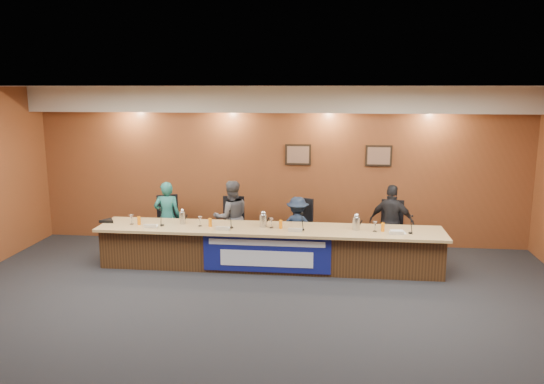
{
  "coord_description": "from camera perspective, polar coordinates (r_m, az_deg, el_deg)",
  "views": [
    {
      "loc": [
        1.07,
        -6.63,
        3.2
      ],
      "look_at": [
        0.01,
        2.7,
        1.32
      ],
      "focal_mm": 35.0,
      "sensor_mm": 36.0,
      "label": 1
    }
  ],
  "objects": [
    {
      "name": "floor",
      "position": [
        7.44,
        -2.52,
        -14.18
      ],
      "size": [
        10.0,
        10.0,
        0.0
      ],
      "primitive_type": "plane",
      "color": "black",
      "rests_on": "ground"
    },
    {
      "name": "ceiling",
      "position": [
        6.72,
        -2.76,
        11.29
      ],
      "size": [
        10.0,
        8.0,
        0.04
      ],
      "primitive_type": "cube",
      "color": "silver",
      "rests_on": "wall_back"
    },
    {
      "name": "wall_back",
      "position": [
        10.81,
        0.7,
        2.78
      ],
      "size": [
        10.0,
        0.04,
        3.2
      ],
      "primitive_type": "cube",
      "color": "brown",
      "rests_on": "floor"
    },
    {
      "name": "soffit",
      "position": [
        10.44,
        0.58,
        9.92
      ],
      "size": [
        10.0,
        0.5,
        0.5
      ],
      "primitive_type": "cube",
      "color": "beige",
      "rests_on": "wall_back"
    },
    {
      "name": "dais_body",
      "position": [
        9.53,
        -0.29,
        -6.1
      ],
      "size": [
        6.0,
        0.8,
        0.7
      ],
      "primitive_type": "cube",
      "color": "#422814",
      "rests_on": "floor"
    },
    {
      "name": "dais_top",
      "position": [
        9.38,
        -0.32,
        -4.0
      ],
      "size": [
        6.1,
        0.95,
        0.05
      ],
      "primitive_type": "cube",
      "color": "tan",
      "rests_on": "dais_body"
    },
    {
      "name": "banner",
      "position": [
        9.13,
        -0.59,
        -6.69
      ],
      "size": [
        2.2,
        0.02,
        0.65
      ],
      "primitive_type": "cube",
      "color": "navy",
      "rests_on": "dais_body"
    },
    {
      "name": "banner_text_upper",
      "position": [
        9.06,
        -0.61,
        -5.51
      ],
      "size": [
        2.0,
        0.01,
        0.1
      ],
      "primitive_type": "cube",
      "color": "silver",
      "rests_on": "banner"
    },
    {
      "name": "banner_text_lower",
      "position": [
        9.14,
        -0.6,
        -7.19
      ],
      "size": [
        1.6,
        0.01,
        0.28
      ],
      "primitive_type": "cube",
      "color": "silver",
      "rests_on": "banner"
    },
    {
      "name": "wall_photo_left",
      "position": [
        10.71,
        2.82,
        4.04
      ],
      "size": [
        0.52,
        0.04,
        0.42
      ],
      "primitive_type": "cube",
      "color": "black",
      "rests_on": "wall_back"
    },
    {
      "name": "wall_photo_right",
      "position": [
        10.73,
        11.4,
        3.84
      ],
      "size": [
        0.52,
        0.04,
        0.42
      ],
      "primitive_type": "cube",
      "color": "black",
      "rests_on": "wall_back"
    },
    {
      "name": "panelist_a",
      "position": [
        10.56,
        -11.2,
        -2.63
      ],
      "size": [
        0.56,
        0.42,
        1.4
      ],
      "primitive_type": "imported",
      "rotation": [
        0.0,
        0.0,
        3.32
      ],
      "color": "#1F635A",
      "rests_on": "floor"
    },
    {
      "name": "panelist_b",
      "position": [
        10.24,
        -4.4,
        -2.75
      ],
      "size": [
        0.86,
        0.77,
        1.44
      ],
      "primitive_type": "imported",
      "rotation": [
        0.0,
        0.0,
        3.54
      ],
      "color": "#49484D",
      "rests_on": "floor"
    },
    {
      "name": "panelist_c",
      "position": [
        10.12,
        2.75,
        -3.74
      ],
      "size": [
        0.77,
        0.46,
        1.15
      ],
      "primitive_type": "imported",
      "rotation": [
        0.0,
        0.0,
        3.09
      ],
      "color": "#172236",
      "rests_on": "floor"
    },
    {
      "name": "panelist_d",
      "position": [
        10.13,
        12.74,
        -3.2
      ],
      "size": [
        0.9,
        0.58,
        1.42
      ],
      "primitive_type": "imported",
      "rotation": [
        0.0,
        0.0,
        2.84
      ],
      "color": "black",
      "rests_on": "floor"
    },
    {
      "name": "office_chair_a",
      "position": [
        10.7,
        -10.99,
        -3.64
      ],
      "size": [
        0.63,
        0.63,
        0.08
      ],
      "primitive_type": "cube",
      "rotation": [
        0.0,
        0.0,
        0.42
      ],
      "color": "black",
      "rests_on": "floor"
    },
    {
      "name": "office_chair_b",
      "position": [
        10.4,
        -4.28,
        -3.9
      ],
      "size": [
        0.5,
        0.5,
        0.08
      ],
      "primitive_type": "cube",
      "rotation": [
        0.0,
        0.0,
        0.04
      ],
      "color": "black",
      "rests_on": "floor"
    },
    {
      "name": "office_chair_c",
      "position": [
        10.24,
        2.78,
        -4.12
      ],
      "size": [
        0.64,
        0.64,
        0.08
      ],
      "primitive_type": "cube",
      "rotation": [
        0.0,
        0.0,
        -0.43
      ],
      "color": "black",
      "rests_on": "floor"
    },
    {
      "name": "office_chair_d",
      "position": [
        10.29,
        12.63,
        -4.32
      ],
      "size": [
        0.57,
        0.57,
        0.08
      ],
      "primitive_type": "cube",
      "rotation": [
        0.0,
        0.0,
        -0.2
      ],
      "color": "black",
      "rests_on": "floor"
    },
    {
      "name": "nameplate_a",
      "position": [
        9.57,
        -12.99,
        -3.56
      ],
      "size": [
        0.24,
        0.08,
        0.1
      ],
      "primitive_type": "cube",
      "rotation": [
        0.31,
        0.0,
        0.0
      ],
      "color": "white",
      "rests_on": "dais_top"
    },
    {
      "name": "microphone_a",
      "position": [
        9.7,
        -11.74,
        -3.51
      ],
      "size": [
        0.07,
        0.07,
        0.02
      ],
      "primitive_type": "cylinder",
      "color": "black",
      "rests_on": "dais_top"
    },
    {
      "name": "juice_glass_a",
      "position": [
        9.85,
        -14.11,
        -3.01
      ],
      "size": [
        0.06,
        0.06,
        0.15
      ],
      "primitive_type": "cylinder",
      "color": "orange",
      "rests_on": "dais_top"
    },
    {
      "name": "water_glass_a",
      "position": [
        9.9,
        -14.86,
        -2.88
      ],
      "size": [
        0.08,
        0.08,
        0.18
      ],
      "primitive_type": "cylinder",
      "color": "silver",
      "rests_on": "dais_top"
    },
    {
      "name": "nameplate_b",
      "position": [
        9.22,
        -5.4,
        -3.88
      ],
      "size": [
        0.24,
        0.08,
        0.1
      ],
      "primitive_type": "cube",
      "rotation": [
        0.31,
        0.0,
        0.0
      ],
      "color": "white",
      "rests_on": "dais_top"
    },
    {
      "name": "microphone_b",
      "position": [
        9.37,
        -4.4,
        -3.83
      ],
      "size": [
        0.07,
        0.07,
        0.02
      ],
      "primitive_type": "cylinder",
      "color": "black",
      "rests_on": "dais_top"
    },
    {
      "name": "juice_glass_b",
      "position": [
        9.49,
        -6.67,
        -3.27
      ],
      "size": [
        0.06,
        0.06,
        0.15
      ],
      "primitive_type": "cylinder",
      "color": "orange",
      "rests_on": "dais_top"
    },
    {
      "name": "water_glass_b",
      "position": [
        9.53,
        -7.76,
        -3.15
      ],
      "size": [
        0.08,
        0.08,
        0.18
      ],
      "primitive_type": "cylinder",
      "color": "silver",
      "rests_on": "dais_top"
    },
    {
      "name": "nameplate_c",
      "position": [
        9.08,
        2.5,
        -4.07
      ],
      "size": [
        0.24,
        0.08,
        0.1
      ],
      "primitive_type": "cube",
      "rotation": [
        0.31,
        0.0,
        0.0
      ],
      "color": "white",
      "rests_on": "dais_top"
    },
    {
      "name": "microphone_c",
      "position": [
        9.22,
        3.29,
        -4.06
      ],
      "size": [
        0.07,
        0.07,
        0.02
      ],
      "primitive_type": "cylinder",
      "color": "black",
      "rests_on": "dais_top"
    },
    {
      "name": "juice_glass_c",
      "position": [
        9.31,
        0.94,
        -3.49
      ],
      "size": [
        0.06,
        0.06,
        0.15
      ],
      "primitive_type": "cylinder",
      "color": "orange",
      "rests_on": "dais_top"
    },
    {
      "name": "water_glass_c",
      "position": [
        9.33,
        -0.07,
        -3.35
      ],
      "size": [
        0.08,
        0.08,
        0.18
      ],
      "primitive_type": "cylinder",
      "color": "silver",
      "rests_on": "dais_top"
    },
    {
      "name": "nameplate_d",
      "position": [
        9.13,
        13.28,
        -4.29
      ],
      "size": [
        0.24,
        0.08,
        0.1
      ],
      "primitive_type": "cube",
      "rotation": [
        0.31,
        0.0,
        0.0
      ],
      "color": "white",
      "rests_on": "dais_top"
    },
    {
      "name": "microphone_d",
      "position": [
        9.31,
        14.66,
        -4.28
      ],
      "size": [
        0.07,
        0.07,
        0.02
      ],
      "primitive_type": "cylinder",
      "color": "black",
      "rests_on": "dais_top"
    },
    {
      "name": "juice_glass_d",
      "position": [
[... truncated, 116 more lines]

